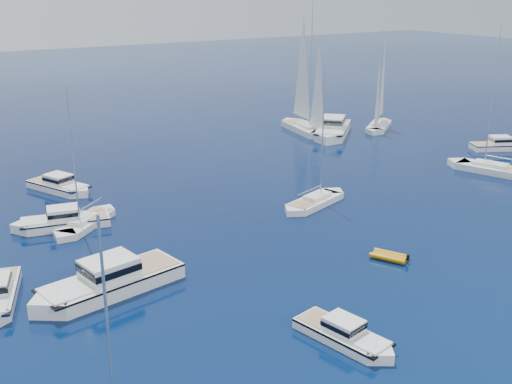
# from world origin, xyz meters

# --- Properties ---
(ground) EXTENTS (400.00, 400.00, 0.00)m
(ground) POSITION_xyz_m (0.00, 0.00, 0.00)
(ground) COLOR #082552
(ground) RESTS_ON ground
(motor_cruiser_near) EXTENTS (3.94, 8.07, 2.03)m
(motor_cruiser_near) POSITION_xyz_m (-8.26, 2.33, 0.00)
(motor_cruiser_near) COLOR white
(motor_cruiser_near) RESTS_ON ground
(motor_cruiser_centre) EXTENTS (13.09, 5.99, 3.31)m
(motor_cruiser_centre) POSITION_xyz_m (-18.77, 16.92, 0.00)
(motor_cruiser_centre) COLOR white
(motor_cruiser_centre) RESTS_ON ground
(motor_cruiser_far_r) EXTENTS (9.27, 6.42, 2.36)m
(motor_cruiser_far_r) POSITION_xyz_m (41.30, 28.07, 0.00)
(motor_cruiser_far_r) COLOR white
(motor_cruiser_far_r) RESTS_ON ground
(motor_cruiser_far_l) EXTENTS (9.96, 4.93, 2.51)m
(motor_cruiser_far_l) POSITION_xyz_m (-18.00, 31.59, 0.00)
(motor_cruiser_far_l) COLOR white
(motor_cruiser_far_l) RESTS_ON ground
(motor_cruiser_distant) EXTENTS (12.94, 12.49, 3.62)m
(motor_cruiser_distant) POSITION_xyz_m (26.77, 46.81, 0.00)
(motor_cruiser_distant) COLOR white
(motor_cruiser_distant) RESTS_ON ground
(motor_cruiser_horizon) EXTENTS (6.30, 9.49, 2.40)m
(motor_cruiser_horizon) POSITION_xyz_m (-15.17, 42.44, 0.00)
(motor_cruiser_horizon) COLOR white
(motor_cruiser_horizon) RESTS_ON ground
(sailboat_mid_r) EXTENTS (6.97, 12.63, 18.02)m
(sailboat_mid_r) POSITION_xyz_m (31.07, 21.30, 0.00)
(sailboat_mid_r) COLOR white
(sailboat_mid_r) RESTS_ON ground
(sailboat_mid_l) EXTENTS (8.87, 8.00, 13.97)m
(sailboat_mid_l) POSITION_xyz_m (-16.04, 30.74, 0.00)
(sailboat_mid_l) COLOR white
(sailboat_mid_l) RESTS_ON ground
(sailboat_centre) EXTENTS (10.22, 5.51, 14.56)m
(sailboat_centre) POSITION_xyz_m (5.87, 23.87, 0.00)
(sailboat_centre) COLOR white
(sailboat_centre) RESTS_ON ground
(sailboat_sails_r) EXTENTS (5.70, 14.14, 20.21)m
(sailboat_sails_r) POSITION_xyz_m (24.90, 51.20, 0.00)
(sailboat_sails_r) COLOR silver
(sailboat_sails_r) RESTS_ON ground
(sailboat_sails_far) EXTENTS (10.27, 8.71, 15.82)m
(sailboat_sails_far) POSITION_xyz_m (35.91, 46.55, 0.00)
(sailboat_sails_far) COLOR white
(sailboat_sails_far) RESTS_ON ground
(tender_yellow) EXTENTS (3.00, 3.59, 0.95)m
(tender_yellow) POSITION_xyz_m (2.96, 9.98, 0.00)
(tender_yellow) COLOR #C37E0B
(tender_yellow) RESTS_ON ground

